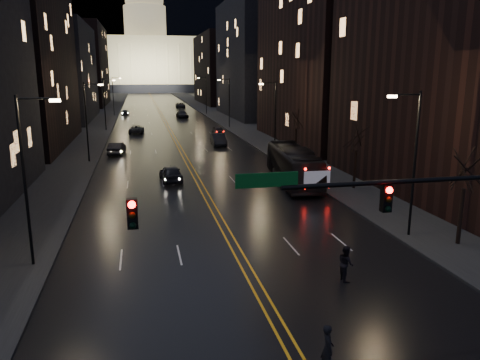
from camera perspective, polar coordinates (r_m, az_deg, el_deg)
ground at (r=18.69m, az=6.16°, el=-19.65°), size 900.00×900.00×0.00m
road at (r=145.34m, az=-10.14°, el=8.84°), size 20.00×320.00×0.02m
sidewalk_left at (r=145.51m, az=-15.71°, el=8.59°), size 8.00×320.00×0.16m
sidewalk_right at (r=146.50m, az=-4.59°, el=9.05°), size 8.00×320.00×0.16m
center_line at (r=145.34m, az=-10.14°, el=8.84°), size 0.62×320.00×0.01m
building_left_mid at (r=70.82m, az=-25.94°, el=14.93°), size 12.00×30.00×28.00m
building_left_far at (r=108.07m, az=-21.00°, el=12.13°), size 12.00×34.00×20.00m
building_left_dist at (r=155.72m, az=-18.41°, el=13.07°), size 12.00×40.00×24.00m
building_right_near at (r=43.63m, az=25.57°, el=14.32°), size 12.00×26.00×24.00m
building_right_tall at (r=70.53m, az=10.42°, el=20.08°), size 12.00×30.00×38.00m
building_right_mid at (r=110.08m, az=1.72°, el=14.53°), size 12.00×34.00×26.00m
building_right_dist at (r=157.09m, az=-2.56°, el=13.33°), size 12.00×40.00×22.00m
mountain_ridge at (r=401.25m, az=-5.88°, el=20.81°), size 520.00×60.00×130.00m
capitol at (r=265.04m, az=-11.31°, el=14.29°), size 90.00×50.00×58.50m
traffic_signal at (r=19.18m, az=23.60°, el=-3.10°), size 17.29×0.45×7.00m
streetlamp_right_near at (r=29.97m, az=20.27°, el=2.63°), size 2.13×0.25×9.00m
streetlamp_left_near at (r=26.02m, az=-24.46°, el=0.79°), size 2.13×0.25×9.00m
streetlamp_right_mid at (r=57.38m, az=4.14°, el=7.99°), size 2.13×0.25×9.00m
streetlamp_left_mid at (r=55.42m, az=-18.06°, el=7.22°), size 2.13×0.25×9.00m
streetlamp_right_far at (r=86.52m, az=-1.45°, el=9.70°), size 2.13×0.25×9.00m
streetlamp_left_far at (r=85.24m, az=-16.08°, el=9.16°), size 2.13×0.25×9.00m
streetlamp_right_dist at (r=116.10m, az=-4.24°, el=10.51°), size 2.13×0.25×9.00m
streetlamp_left_dist at (r=115.15m, az=-15.13°, el=10.08°), size 2.13×0.25×9.00m
tree_right_near at (r=29.72m, az=25.80°, el=0.96°), size 2.40×2.40×6.65m
tree_right_mid at (r=41.48m, az=14.01°, el=4.95°), size 2.40×2.40×6.65m
tree_right_far at (r=56.19m, az=6.86°, el=7.26°), size 2.40×2.40×6.65m
bus at (r=43.32m, az=6.50°, el=1.79°), size 4.11×12.44×3.40m
oncoming_car_a at (r=44.43m, az=-8.42°, el=0.81°), size 2.20×4.73×1.57m
oncoming_car_b at (r=60.63m, az=-14.80°, el=3.75°), size 2.21×4.84×1.54m
oncoming_car_c at (r=81.19m, az=-12.50°, el=6.06°), size 2.70×5.09×1.36m
oncoming_car_d at (r=116.68m, az=-13.82°, el=8.00°), size 1.81×4.42×1.28m
receding_car_a at (r=65.71m, az=-2.66°, el=4.93°), size 1.92×5.21×1.70m
receding_car_b at (r=77.60m, az=-2.69°, el=6.06°), size 1.71×4.12×1.40m
receding_car_c at (r=107.37m, az=-7.07°, el=7.95°), size 2.64×5.56×1.56m
receding_car_d at (r=137.74m, az=-7.27°, el=9.03°), size 2.58×5.51×1.53m
pedestrian_a at (r=17.23m, az=10.62°, el=-19.50°), size 0.48×0.67×1.74m
pedestrian_b at (r=23.91m, az=12.77°, el=-9.87°), size 0.51×0.89×1.80m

